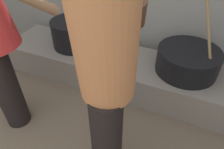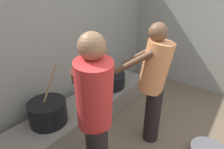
% 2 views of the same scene
% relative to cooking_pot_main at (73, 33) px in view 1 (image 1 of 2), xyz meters
% --- Properties ---
extents(hearth_ledge, '(2.69, 0.60, 0.33)m').
position_rel_cooking_pot_main_xyz_m(hearth_ledge, '(0.61, -0.04, -0.31)').
color(hearth_ledge, slate).
rests_on(hearth_ledge, ground_plane).
extents(cooking_pot_main, '(0.46, 0.46, 0.74)m').
position_rel_cooking_pot_main_xyz_m(cooking_pot_main, '(0.00, 0.00, 0.00)').
color(cooking_pot_main, black).
rests_on(cooking_pot_main, hearth_ledge).
extents(cooking_pot_secondary, '(0.57, 0.57, 0.68)m').
position_rel_cooking_pot_main_xyz_m(cooking_pot_secondary, '(1.21, 0.01, -0.03)').
color(cooking_pot_secondary, black).
rests_on(cooking_pot_secondary, hearth_ledge).
extents(cook_in_orange_shirt, '(0.47, 0.71, 1.55)m').
position_rel_cooking_pot_main_xyz_m(cook_in_orange_shirt, '(0.85, -0.98, 0.41)').
color(cook_in_orange_shirt, black).
rests_on(cook_in_orange_shirt, ground_plane).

